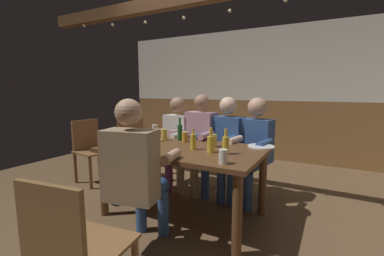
% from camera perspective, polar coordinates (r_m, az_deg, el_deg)
% --- Properties ---
extents(ground_plane, '(6.78, 6.78, 0.00)m').
position_cam_1_polar(ground_plane, '(2.97, -1.03, -17.66)').
color(ground_plane, brown).
extents(back_wall_upper, '(5.65, 0.12, 1.33)m').
position_cam_1_polar(back_wall_upper, '(5.20, 14.14, 13.22)').
color(back_wall_upper, beige).
extents(back_wall_wainscot, '(5.65, 0.12, 1.11)m').
position_cam_1_polar(back_wall_wainscot, '(5.23, 13.67, -0.16)').
color(back_wall_wainscot, brown).
rests_on(back_wall_wainscot, ground_plane).
extents(dining_table, '(1.61, 0.97, 0.72)m').
position_cam_1_polar(dining_table, '(2.69, -1.97, -6.31)').
color(dining_table, brown).
rests_on(dining_table, ground_plane).
extents(person_0, '(0.54, 0.55, 1.21)m').
position_cam_1_polar(person_0, '(3.55, -3.78, -1.96)').
color(person_0, silver).
rests_on(person_0, ground_plane).
extents(person_1, '(0.53, 0.55, 1.25)m').
position_cam_1_polar(person_1, '(3.37, 1.49, -2.30)').
color(person_1, '#B78493').
rests_on(person_1, ground_plane).
extents(person_2, '(0.57, 0.56, 1.22)m').
position_cam_1_polar(person_2, '(3.23, 7.14, -2.96)').
color(person_2, '#2D4C84').
rests_on(person_2, ground_plane).
extents(person_3, '(0.55, 0.57, 1.22)m').
position_cam_1_polar(person_3, '(3.11, 13.17, -3.63)').
color(person_3, '#2D4C84').
rests_on(person_3, ground_plane).
extents(person_4, '(0.59, 0.58, 1.24)m').
position_cam_1_polar(person_4, '(2.12, -12.30, -8.92)').
color(person_4, '#997F60').
rests_on(person_4, ground_plane).
extents(chair_empty_near_right, '(0.50, 0.50, 0.88)m').
position_cam_1_polar(chair_empty_near_right, '(3.99, -21.23, -4.24)').
color(chair_empty_near_right, brown).
rests_on(chair_empty_near_right, ground_plane).
extents(chair_empty_near_left, '(0.50, 0.50, 0.88)m').
position_cam_1_polar(chair_empty_near_left, '(1.61, -24.57, -23.41)').
color(chair_empty_near_left, brown).
rests_on(chair_empty_near_left, ground_plane).
extents(chair_empty_far_end, '(0.59, 0.59, 0.88)m').
position_cam_1_polar(chair_empty_far_end, '(3.89, -12.54, -4.17)').
color(chair_empty_far_end, brown).
rests_on(chair_empty_far_end, ground_plane).
extents(table_candle, '(0.04, 0.04, 0.08)m').
position_cam_1_polar(table_candle, '(3.18, -9.66, -1.55)').
color(table_candle, '#F9E08C').
rests_on(table_candle, dining_table).
extents(condiment_caddy, '(0.14, 0.10, 0.05)m').
position_cam_1_polar(condiment_caddy, '(2.56, -9.85, -4.31)').
color(condiment_caddy, '#B2B7BC').
rests_on(condiment_caddy, dining_table).
extents(plate_0, '(0.27, 0.27, 0.01)m').
position_cam_1_polar(plate_0, '(2.75, 14.87, -3.93)').
color(plate_0, white).
rests_on(plate_0, dining_table).
extents(bottle_0, '(0.07, 0.07, 0.23)m').
position_cam_1_polar(bottle_0, '(2.43, 4.14, -3.38)').
color(bottle_0, gold).
rests_on(bottle_0, dining_table).
extents(bottle_1, '(0.06, 0.06, 0.21)m').
position_cam_1_polar(bottle_1, '(2.54, 0.28, -2.96)').
color(bottle_1, gold).
rests_on(bottle_1, dining_table).
extents(bottle_2, '(0.06, 0.06, 0.26)m').
position_cam_1_polar(bottle_2, '(3.01, -2.67, -0.84)').
color(bottle_2, '#195923').
rests_on(bottle_2, dining_table).
extents(bottle_3, '(0.06, 0.06, 0.23)m').
position_cam_1_polar(bottle_3, '(2.38, 7.39, -3.59)').
color(bottle_3, gold).
rests_on(bottle_3, dining_table).
extents(pint_glass_0, '(0.07, 0.07, 0.15)m').
position_cam_1_polar(pint_glass_0, '(3.28, -8.14, -0.59)').
color(pint_glass_0, white).
rests_on(pint_glass_0, dining_table).
extents(pint_glass_1, '(0.07, 0.07, 0.12)m').
position_cam_1_polar(pint_glass_1, '(2.08, 6.86, -6.25)').
color(pint_glass_1, white).
rests_on(pint_glass_1, dining_table).
extents(pint_glass_2, '(0.07, 0.07, 0.13)m').
position_cam_1_polar(pint_glass_2, '(2.68, 4.69, -2.77)').
color(pint_glass_2, '#E5C64C').
rests_on(pint_glass_2, dining_table).
extents(pint_glass_3, '(0.08, 0.08, 0.14)m').
position_cam_1_polar(pint_glass_3, '(2.72, -13.96, -2.69)').
color(pint_glass_3, gold).
rests_on(pint_glass_3, dining_table).
extents(pint_glass_4, '(0.08, 0.08, 0.14)m').
position_cam_1_polar(pint_glass_4, '(2.79, -16.84, -2.51)').
color(pint_glass_4, gold).
rests_on(pint_glass_4, dining_table).
extents(pint_glass_5, '(0.06, 0.06, 0.15)m').
position_cam_1_polar(pint_glass_5, '(2.98, -8.43, -1.54)').
color(pint_glass_5, gold).
rests_on(pint_glass_5, dining_table).
extents(pint_glass_6, '(0.07, 0.07, 0.11)m').
position_cam_1_polar(pint_glass_6, '(2.91, -1.58, -2.00)').
color(pint_glass_6, gold).
rests_on(pint_glass_6, dining_table).
extents(pint_glass_7, '(0.07, 0.07, 0.13)m').
position_cam_1_polar(pint_glass_7, '(3.03, -6.10, -1.48)').
color(pint_glass_7, '#E5C64C').
rests_on(pint_glass_7, dining_table).
extents(string_lights, '(3.99, 0.04, 0.14)m').
position_cam_1_polar(string_lights, '(3.17, 3.03, 24.29)').
color(string_lights, '#F9EAB2').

